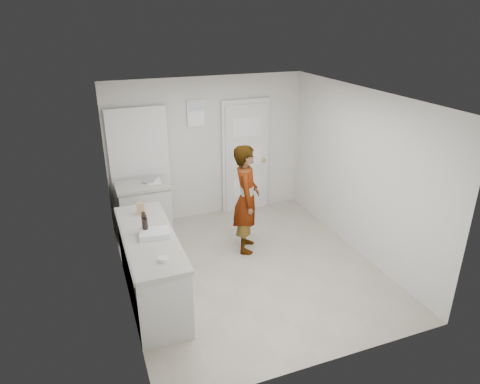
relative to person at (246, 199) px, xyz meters
name	(u,v)px	position (x,y,z in m)	size (l,w,h in m)	color
ground	(250,267)	(-0.15, -0.54, -0.85)	(4.00, 4.00, 0.00)	#A19787
room_shell	(200,163)	(-0.33, 1.41, 0.17)	(4.00, 4.00, 4.00)	beige
main_counter	(152,269)	(-1.60, -0.74, -0.42)	(0.64, 1.96, 0.93)	beige
side_counter	(145,212)	(-1.40, 1.01, -0.42)	(0.84, 0.61, 0.93)	beige
person	(246,199)	(0.00, 0.00, 0.00)	(0.62, 0.41, 1.70)	silver
cake_mix_box	(140,209)	(-1.60, -0.12, 0.16)	(0.10, 0.05, 0.17)	#A78453
spice_jar	(143,210)	(-1.56, -0.10, 0.12)	(0.06, 0.06, 0.09)	tan
oil_cruet_a	(145,224)	(-1.62, -0.69, 0.20)	(0.07, 0.07, 0.27)	black
oil_cruet_b	(144,222)	(-1.63, -0.65, 0.21)	(0.06, 0.06, 0.29)	black
baking_dish	(155,233)	(-1.53, -0.79, 0.10)	(0.40, 0.31, 0.06)	silver
egg_bowl	(163,259)	(-1.55, -1.40, 0.10)	(0.11, 0.11, 0.04)	silver
papers	(154,181)	(-1.21, 1.05, 0.08)	(0.23, 0.30, 0.01)	white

